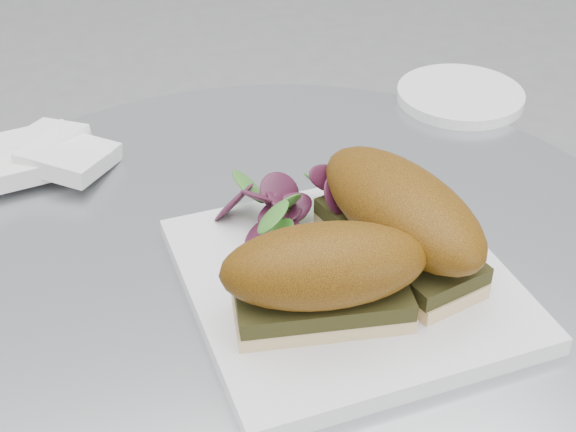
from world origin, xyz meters
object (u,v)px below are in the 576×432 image
object	(u,v)px
sandwich_left	(324,275)
saucer	(460,95)
plate	(347,282)
sandwich_right	(400,216)

from	to	relation	value
sandwich_left	saucer	world-z (taller)	sandwich_left
sandwich_left	plate	bearing A→B (deg)	58.33
plate	sandwich_left	size ratio (longest dim) A/B	1.57
sandwich_right	saucer	world-z (taller)	sandwich_right
plate	sandwich_left	xyz separation A→B (m)	(-0.04, -0.04, 0.05)
sandwich_left	saucer	xyz separation A→B (m)	(0.27, 0.32, -0.05)
plate	sandwich_left	distance (m)	0.08
sandwich_left	saucer	size ratio (longest dim) A/B	1.10
plate	saucer	bearing A→B (deg)	49.31
plate	sandwich_left	bearing A→B (deg)	-129.01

